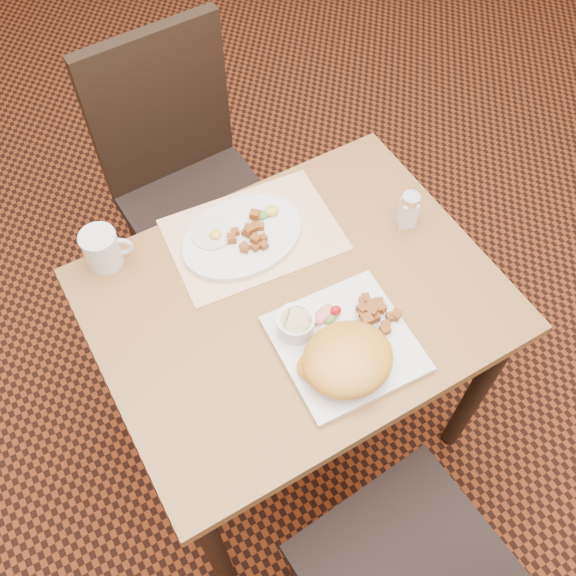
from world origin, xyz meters
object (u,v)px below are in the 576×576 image
Objects in this scene: chair_far at (186,176)px; plate_oval at (243,237)px; salt_shaker at (408,210)px; coffee_mug at (103,249)px; table at (296,322)px; plate_square at (345,344)px.

chair_far reaches higher than plate_oval.
coffee_mug is (-0.67, 0.26, -0.00)m from salt_shaker.
coffee_mug is (-0.33, 0.31, 0.16)m from table.
chair_far is (0.00, 0.65, -0.10)m from table.
table is 2.96× the size of plate_oval.
coffee_mug is at bearing 161.11° from plate_oval.
salt_shaker is 0.90× the size of coffee_mug.
plate_oval reaches higher than plate_square.
plate_square reaches higher than table.
salt_shaker reaches higher than coffee_mug.
coffee_mug is (-0.30, 0.10, 0.04)m from plate_oval.
plate_oval is 2.73× the size of coffee_mug.
chair_far is at bearing 119.32° from salt_shaker.
table is 9.00× the size of salt_shaker.
plate_oval is 0.32m from coffee_mug.
salt_shaker is at bearing 33.93° from plate_square.
coffee_mug reaches higher than plate_square.
plate_square is 0.37m from plate_oval.
coffee_mug is (-0.33, -0.34, 0.26)m from chair_far.
table is at bearing 100.21° from plate_square.
plate_oval is at bearing 98.72° from plate_square.
chair_far is at bearing 89.80° from table.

